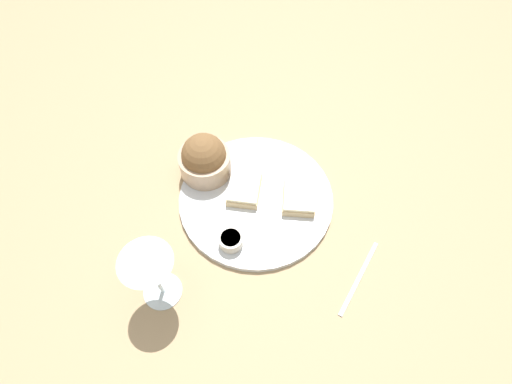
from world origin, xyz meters
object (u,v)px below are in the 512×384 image
cheese_toast_near (244,189)px  wine_glass (151,272)px  fork (359,277)px  cheese_toast_far (299,198)px  sauce_ramekin (231,240)px  salad_bowl (204,159)px

cheese_toast_near → wine_glass: bearing=154.4°
cheese_toast_near → fork: 0.30m
cheese_toast_far → fork: cheese_toast_far is taller
sauce_ramekin → cheese_toast_near: bearing=-1.7°
salad_bowl → wine_glass: (-0.29, 0.02, 0.05)m
cheese_toast_near → wine_glass: (-0.24, 0.12, 0.08)m
fork → wine_glass: bearing=103.7°
salad_bowl → wine_glass: size_ratio=0.77×
wine_glass → fork: size_ratio=0.91×
cheese_toast_near → sauce_ramekin: bearing=178.3°
cheese_toast_far → fork: (-0.15, -0.14, -0.02)m
sauce_ramekin → cheese_toast_far: 0.18m
sauce_ramekin → wine_glass: 0.18m
salad_bowl → cheese_toast_near: 0.11m
cheese_toast_far → wine_glass: bearing=135.4°
salad_bowl → cheese_toast_near: (-0.04, -0.10, -0.03)m
salad_bowl → sauce_ramekin: bearing=-151.3°
sauce_ramekin → wine_glass: wine_glass is taller
wine_glass → salad_bowl: bearing=-3.9°
sauce_ramekin → fork: sauce_ramekin is taller
cheese_toast_near → cheese_toast_far: size_ratio=0.99×
fork → cheese_toast_far: bearing=43.1°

